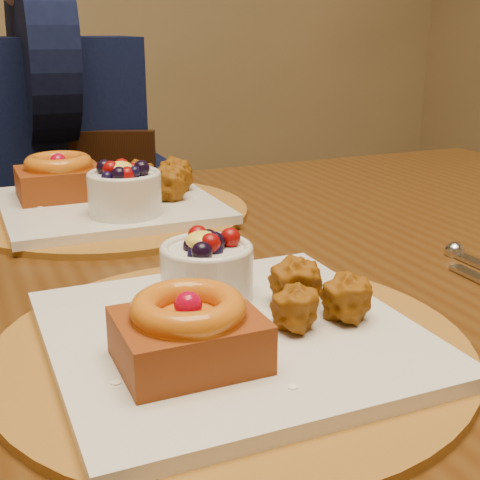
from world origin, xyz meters
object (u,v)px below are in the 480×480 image
(place_setting_near, at_px, (228,325))
(chair_far, at_px, (59,321))
(place_setting_far, at_px, (107,197))
(dining_table, at_px, (157,329))
(diner, at_px, (47,124))

(place_setting_near, xyz_separation_m, chair_far, (-0.03, 0.80, -0.33))
(place_setting_near, bearing_deg, place_setting_far, 90.13)
(dining_table, xyz_separation_m, place_setting_near, (-0.00, -0.22, 0.10))
(chair_far, height_order, diner, diner)
(place_setting_near, distance_m, diner, 0.98)
(place_setting_near, relative_size, chair_far, 0.47)
(place_setting_far, height_order, chair_far, place_setting_far)
(place_setting_near, xyz_separation_m, diner, (-0.00, 0.98, 0.03))
(dining_table, relative_size, place_setting_near, 4.21)
(place_setting_near, xyz_separation_m, place_setting_far, (-0.00, 0.43, 0.00))
(dining_table, height_order, place_setting_far, place_setting_far)
(chair_far, bearing_deg, diner, 99.49)
(dining_table, distance_m, place_setting_far, 0.24)
(diner, bearing_deg, place_setting_near, -86.37)
(place_setting_near, relative_size, place_setting_far, 1.00)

